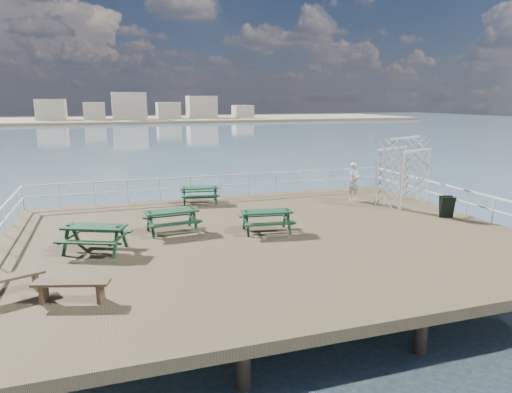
% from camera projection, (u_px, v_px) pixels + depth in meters
% --- Properties ---
extents(ground, '(18.00, 14.00, 0.30)m').
position_uv_depth(ground, '(266.00, 239.00, 16.37)').
color(ground, brown).
rests_on(ground, ground).
extents(sea_backdrop, '(300.00, 300.00, 9.20)m').
position_uv_depth(sea_backdrop, '(163.00, 116.00, 144.85)').
color(sea_backdrop, '#3C5265').
rests_on(sea_backdrop, ground).
extents(railing, '(17.77, 13.76, 1.10)m').
position_uv_depth(railing, '(244.00, 197.00, 18.52)').
color(railing, silver).
rests_on(railing, ground).
extents(picnic_table_a, '(2.03, 1.70, 0.92)m').
position_uv_depth(picnic_table_a, '(172.00, 216.00, 16.56)').
color(picnic_table_a, '#12311E').
rests_on(picnic_table_a, ground).
extents(picnic_table_b, '(1.94, 1.66, 0.84)m').
position_uv_depth(picnic_table_b, '(200.00, 192.00, 21.24)').
color(picnic_table_b, '#12311E').
rests_on(picnic_table_b, ground).
extents(picnic_table_c, '(2.00, 1.69, 0.89)m').
position_uv_depth(picnic_table_c, '(267.00, 216.00, 16.60)').
color(picnic_table_c, '#12311E').
rests_on(picnic_table_c, ground).
extents(picnic_table_d, '(2.40, 2.20, 0.94)m').
position_uv_depth(picnic_table_d, '(95.00, 233.00, 14.45)').
color(picnic_table_d, '#12311E').
rests_on(picnic_table_d, ground).
extents(flat_bench_near, '(1.82, 1.06, 0.51)m').
position_uv_depth(flat_bench_near, '(5.00, 282.00, 11.14)').
color(flat_bench_near, brown).
rests_on(flat_bench_near, ground).
extents(flat_bench_far, '(1.84, 0.92, 0.51)m').
position_uv_depth(flat_bench_far, '(72.00, 286.00, 10.86)').
color(flat_bench_far, brown).
rests_on(flat_bench_far, ground).
extents(trellis_arbor, '(2.80, 2.20, 3.08)m').
position_uv_depth(trellis_arbor, '(403.00, 175.00, 20.90)').
color(trellis_arbor, silver).
rests_on(trellis_arbor, ground).
extents(sandwich_board, '(0.67, 0.58, 0.91)m').
position_uv_depth(sandwich_board, '(447.00, 207.00, 18.58)').
color(sandwich_board, black).
rests_on(sandwich_board, ground).
extents(person, '(0.75, 0.59, 1.82)m').
position_uv_depth(person, '(354.00, 182.00, 21.66)').
color(person, silver).
rests_on(person, ground).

